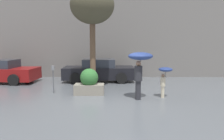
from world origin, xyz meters
TOP-DOWN VIEW (x-y plane):
  - ground_plane at (0.00, 0.00)m, footprint 40.00×40.00m
  - building_facade at (0.00, 6.50)m, footprint 18.00×0.30m
  - planter_box at (-0.74, 1.30)m, footprint 1.31×0.80m
  - person_adult at (1.39, 0.44)m, footprint 0.98×0.98m
  - person_child at (2.45, 0.66)m, footprint 0.57×0.57m
  - parked_car_near at (-0.51, 4.79)m, footprint 4.23×2.09m
  - street_tree at (-0.68, 2.59)m, footprint 2.14×2.14m
  - parking_meter at (-2.39, 1.52)m, footprint 0.14×0.14m

SIDE VIEW (x-z plane):
  - ground_plane at x=0.00m, z-range 0.00..0.00m
  - planter_box at x=-0.74m, z-range -0.06..1.09m
  - parked_car_near at x=-0.51m, z-range -0.05..1.28m
  - parking_meter at x=-2.39m, z-range 0.28..1.53m
  - person_child at x=2.45m, z-range 0.34..1.62m
  - person_adult at x=1.39m, z-range 0.56..2.46m
  - building_facade at x=0.00m, z-range 0.00..6.00m
  - street_tree at x=-0.68m, z-range 1.52..6.52m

